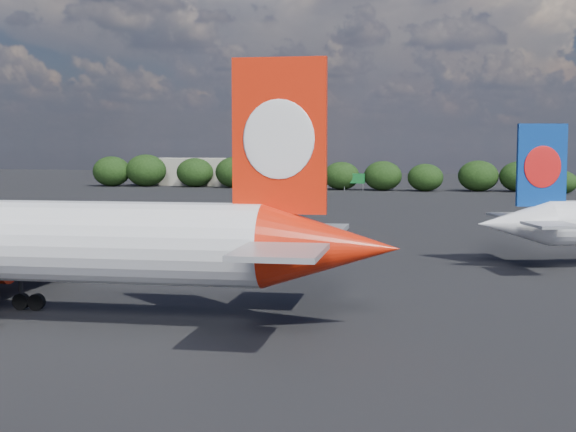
% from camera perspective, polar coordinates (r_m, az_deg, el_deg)
% --- Properties ---
extents(ground, '(500.00, 500.00, 0.00)m').
position_cam_1_polar(ground, '(95.50, -0.42, -2.11)').
color(ground, black).
rests_on(ground, ground).
extents(terminal_building, '(42.00, 16.00, 8.00)m').
position_cam_1_polar(terminal_building, '(241.44, -5.39, 3.16)').
color(terminal_building, '#A49E8D').
rests_on(terminal_building, ground).
extents(highway_sign, '(6.00, 0.30, 4.50)m').
position_cam_1_polar(highway_sign, '(211.64, 4.69, 2.66)').
color(highway_sign, '#146729').
rests_on(highway_sign, ground).
extents(billboard_yellow, '(5.00, 0.30, 5.50)m').
position_cam_1_polar(billboard_yellow, '(212.95, 12.96, 2.76)').
color(billboard_yellow, yellow).
rests_on(billboard_yellow, ground).
extents(horizon_treeline, '(205.71, 17.02, 9.29)m').
position_cam_1_polar(horizon_treeline, '(213.26, 8.07, 2.89)').
color(horizon_treeline, black).
rests_on(horizon_treeline, ground).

